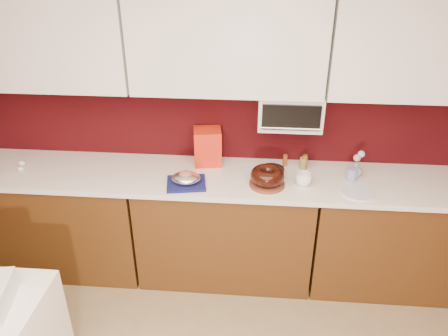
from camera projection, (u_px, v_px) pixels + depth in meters
name	position (u px, v px, depth m)	size (l,w,h in m)	color
wall_back	(229.00, 116.00, 3.34)	(4.00, 0.02, 2.50)	#39070A
base_cabinet_left	(63.00, 219.00, 3.55)	(1.31, 0.58, 0.86)	#4F2E0F
base_cabinet_center	(225.00, 228.00, 3.45)	(1.31, 0.58, 0.86)	#4F2E0F
base_cabinet_right	(398.00, 236.00, 3.35)	(1.31, 0.58, 0.86)	#4F2E0F
countertop	(225.00, 178.00, 3.24)	(4.00, 0.62, 0.04)	white
upper_cabinet_left	(35.00, 38.00, 3.01)	(1.31, 0.33, 0.70)	white
upper_cabinet_center	(227.00, 41.00, 2.91)	(1.31, 0.33, 0.70)	white
upper_cabinet_right	(433.00, 45.00, 2.81)	(1.31, 0.33, 0.70)	white
toaster_oven	(290.00, 109.00, 3.12)	(0.45, 0.30, 0.25)	white
toaster_oven_door	(291.00, 118.00, 2.98)	(0.40, 0.02, 0.18)	black
toaster_oven_handle	(291.00, 129.00, 3.00)	(0.02, 0.02, 0.42)	silver
cake_base	(267.00, 184.00, 3.11)	(0.25, 0.25, 0.02)	brown
bundt_cake	(267.00, 176.00, 3.07)	(0.24, 0.24, 0.10)	black
navy_towel	(186.00, 183.00, 3.12)	(0.27, 0.23, 0.02)	#15184F
foil_ham_nest	(186.00, 178.00, 3.09)	(0.20, 0.17, 0.07)	white
roasted_ham	(186.00, 175.00, 3.08)	(0.10, 0.09, 0.07)	#AF6150
pandoro_box	(208.00, 147.00, 3.35)	(0.21, 0.19, 0.28)	red
dark_pan	(272.00, 170.00, 3.28)	(0.18, 0.18, 0.03)	black
coffee_mug	(304.00, 178.00, 3.09)	(0.10, 0.10, 0.11)	white
blue_jar	(352.00, 174.00, 3.16)	(0.08, 0.08, 0.09)	navy
flower_vase	(355.00, 168.00, 3.21)	(0.08, 0.08, 0.12)	#A9B0C0
flower_pink	(357.00, 158.00, 3.17)	(0.05, 0.05, 0.05)	#D57B8B
flower_blue	(361.00, 154.00, 3.17)	(0.05, 0.05, 0.05)	#98C1F3
china_plate	(358.00, 192.00, 3.02)	(0.23, 0.23, 0.01)	silver
amber_bottle	(285.00, 160.00, 3.35)	(0.03, 0.03, 0.10)	#98441B
paper_cup	(303.00, 163.00, 3.32)	(0.06, 0.06, 0.09)	olive
egg_left	(20.00, 169.00, 3.29)	(0.05, 0.04, 0.04)	silver
egg_right	(22.00, 164.00, 3.36)	(0.06, 0.04, 0.04)	white
amber_bottle_tall	(305.00, 162.00, 3.30)	(0.03, 0.03, 0.12)	brown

